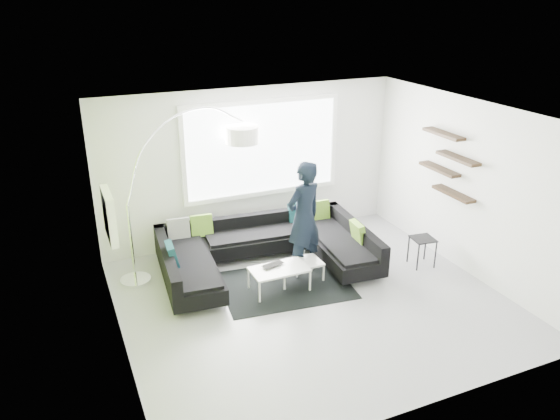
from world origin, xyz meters
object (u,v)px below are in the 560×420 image
(person, at_px, (304,218))
(laptop, at_px, (275,266))
(sectional_sofa, at_px, (267,252))
(coffee_table, at_px, (289,274))
(side_table, at_px, (422,252))
(arc_lamp, at_px, (127,205))

(person, relative_size, laptop, 4.61)
(sectional_sofa, xyz_separation_m, person, (0.55, -0.23, 0.62))
(coffee_table, xyz_separation_m, laptop, (-0.25, -0.01, 0.20))
(laptop, bearing_deg, sectional_sofa, 64.45)
(side_table, xyz_separation_m, laptop, (-2.56, 0.27, 0.14))
(sectional_sofa, xyz_separation_m, arc_lamp, (-2.07, 0.46, 0.99))
(arc_lamp, distance_m, person, 2.74)
(person, height_order, laptop, person)
(side_table, height_order, person, person)
(coffee_table, bearing_deg, sectional_sofa, 102.11)
(sectional_sofa, height_order, coffee_table, sectional_sofa)
(sectional_sofa, xyz_separation_m, coffee_table, (0.14, -0.60, -0.14))
(sectional_sofa, bearing_deg, laptop, -95.57)
(coffee_table, height_order, laptop, laptop)
(arc_lamp, bearing_deg, sectional_sofa, -24.46)
(sectional_sofa, relative_size, arc_lamp, 1.35)
(laptop, bearing_deg, coffee_table, -13.70)
(sectional_sofa, xyz_separation_m, side_table, (2.45, -0.88, -0.07))
(arc_lamp, relative_size, side_table, 5.29)
(coffee_table, bearing_deg, side_table, -7.31)
(sectional_sofa, xyz_separation_m, laptop, (-0.11, -0.61, 0.06))
(side_table, distance_m, person, 2.12)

